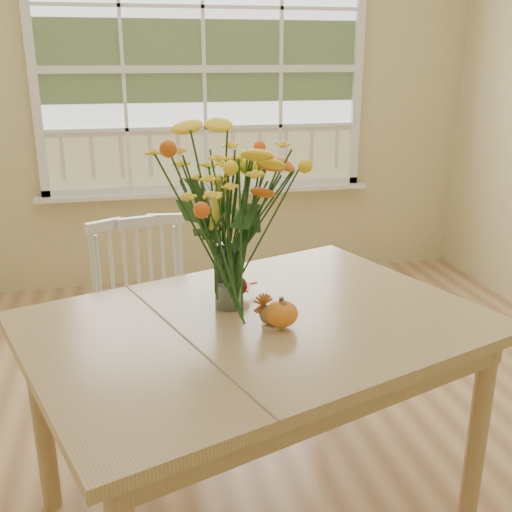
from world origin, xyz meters
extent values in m
cube|color=#A4764F|center=(0.00, 0.00, -0.01)|extent=(4.00, 4.50, 0.01)
cube|color=beige|center=(0.00, 2.25, 1.35)|extent=(4.00, 0.02, 2.70)
cube|color=silver|center=(0.00, 2.23, 1.55)|extent=(2.20, 0.00, 1.60)
cube|color=white|center=(0.00, 2.18, 0.69)|extent=(2.42, 0.12, 0.03)
cube|color=tan|center=(-0.18, -0.30, 0.77)|extent=(1.74, 1.49, 0.04)
cube|color=tan|center=(-0.18, -0.30, 0.70)|extent=(1.59, 1.33, 0.10)
cylinder|color=tan|center=(-0.94, -0.10, 0.38)|extent=(0.07, 0.07, 0.75)
cylinder|color=tan|center=(0.58, -0.50, 0.38)|extent=(0.07, 0.07, 0.75)
cylinder|color=tan|center=(0.29, 0.33, 0.38)|extent=(0.07, 0.07, 0.75)
cube|color=white|center=(-0.52, 0.35, 0.44)|extent=(0.51, 0.49, 0.05)
cube|color=white|center=(-0.55, 0.52, 0.69)|extent=(0.43, 0.13, 0.49)
cylinder|color=white|center=(-0.65, 0.17, 0.21)|extent=(0.04, 0.04, 0.42)
cylinder|color=white|center=(-0.72, 0.47, 0.21)|extent=(0.04, 0.04, 0.42)
cylinder|color=white|center=(-0.32, 0.23, 0.21)|extent=(0.04, 0.04, 0.42)
cylinder|color=white|center=(-0.39, 0.54, 0.21)|extent=(0.04, 0.04, 0.42)
cylinder|color=white|center=(-0.25, -0.17, 0.91)|extent=(0.10, 0.10, 0.23)
ellipsoid|color=orange|center=(-0.12, -0.37, 0.84)|extent=(0.11, 0.11, 0.09)
cylinder|color=#CCB78C|center=(-0.14, -0.36, 0.80)|extent=(0.07, 0.07, 0.01)
ellipsoid|color=brown|center=(-0.14, -0.36, 0.84)|extent=(0.09, 0.07, 0.07)
ellipsoid|color=#38160F|center=(-0.22, -0.09, 0.83)|extent=(0.09, 0.09, 0.08)
camera|label=1|loc=(-0.58, -2.10, 1.64)|focal=42.00mm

